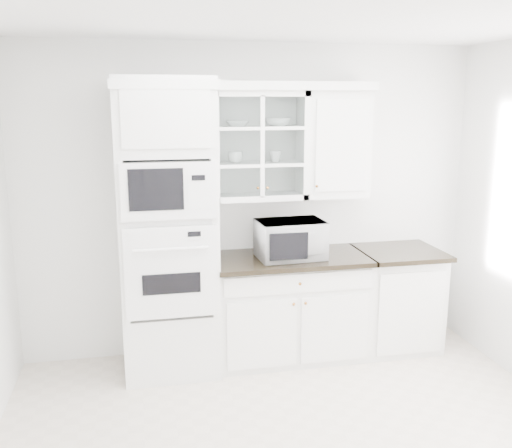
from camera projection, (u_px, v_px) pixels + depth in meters
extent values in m
cube|color=white|center=(251.00, 201.00, 5.01)|extent=(4.00, 0.02, 2.70)
cube|color=white|center=(314.00, 12.00, 3.06)|extent=(4.00, 3.50, 0.02)
cube|color=white|center=(168.00, 230.00, 4.59)|extent=(0.76, 0.65, 2.40)
cube|color=white|center=(171.00, 273.00, 4.33)|extent=(0.70, 0.03, 0.72)
cube|color=black|center=(172.00, 284.00, 4.33)|extent=(0.44, 0.01, 0.16)
cube|color=white|center=(169.00, 192.00, 4.19)|extent=(0.70, 0.03, 0.43)
cube|color=black|center=(156.00, 190.00, 4.15)|extent=(0.40, 0.01, 0.31)
cube|color=white|center=(289.00, 308.00, 4.98)|extent=(1.30, 0.60, 0.88)
cube|color=black|center=(291.00, 259.00, 4.85)|extent=(1.32, 0.67, 0.04)
cube|color=white|center=(395.00, 300.00, 5.18)|extent=(0.70, 0.60, 0.88)
cube|color=black|center=(400.00, 252.00, 5.05)|extent=(0.72, 0.67, 0.04)
cube|color=white|center=(258.00, 146.00, 4.76)|extent=(0.80, 0.33, 0.90)
cube|color=white|center=(258.00, 163.00, 4.79)|extent=(0.74, 0.29, 0.02)
cube|color=white|center=(258.00, 127.00, 4.73)|extent=(0.74, 0.29, 0.02)
cube|color=white|center=(335.00, 144.00, 4.89)|extent=(0.55, 0.33, 0.90)
cube|color=white|center=(246.00, 86.00, 4.61)|extent=(2.14, 0.38, 0.07)
imported|color=white|center=(290.00, 239.00, 4.80)|extent=(0.57, 0.48, 0.32)
imported|color=white|center=(238.00, 123.00, 4.67)|extent=(0.24, 0.24, 0.05)
imported|color=white|center=(278.00, 122.00, 4.76)|extent=(0.22, 0.22, 0.07)
imported|color=white|center=(236.00, 157.00, 4.73)|extent=(0.15, 0.15, 0.10)
imported|color=white|center=(275.00, 156.00, 4.81)|extent=(0.11, 0.11, 0.10)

